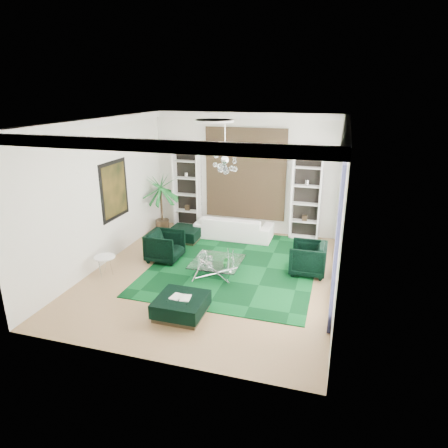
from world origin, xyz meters
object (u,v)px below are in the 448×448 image
(ottoman_side, at_px, (185,234))
(ottoman_front, at_px, (181,306))
(armchair_right, at_px, (308,258))
(sofa, at_px, (234,227))
(side_table, at_px, (106,266))
(palm, at_px, (161,196))
(armchair_left, at_px, (165,246))
(coffee_table, at_px, (217,269))

(ottoman_side, height_order, ottoman_front, same)
(armchair_right, relative_size, ottoman_front, 0.89)
(sofa, distance_m, ottoman_side, 1.54)
(sofa, distance_m, ottoman_front, 4.69)
(side_table, height_order, palm, palm)
(sofa, xyz_separation_m, ottoman_side, (-1.38, -0.67, -0.15))
(armchair_left, xyz_separation_m, coffee_table, (1.65, -0.55, -0.20))
(coffee_table, distance_m, side_table, 2.80)
(sofa, xyz_separation_m, palm, (-2.40, -0.11, 0.85))
(coffee_table, height_order, side_table, side_table)
(armchair_left, xyz_separation_m, armchair_right, (3.81, 0.28, 0.00))
(palm, bearing_deg, coffee_table, -44.33)
(armchair_left, height_order, side_table, armchair_left)
(ottoman_side, bearing_deg, palm, 151.44)
(coffee_table, xyz_separation_m, ottoman_front, (-0.17, -1.93, -0.01))
(coffee_table, xyz_separation_m, palm, (-2.71, 2.65, 0.99))
(palm, bearing_deg, armchair_left, -63.28)
(sofa, xyz_separation_m, armchair_left, (-1.35, -2.21, 0.06))
(armchair_right, height_order, coffee_table, armchair_right)
(ottoman_front, bearing_deg, armchair_left, 120.96)
(armchair_left, xyz_separation_m, ottoman_side, (-0.03, 1.54, -0.21))
(sofa, bearing_deg, side_table, 55.78)
(armchair_left, xyz_separation_m, ottoman_front, (1.49, -2.48, -0.21))
(armchair_left, height_order, armchair_right, same)
(ottoman_side, distance_m, palm, 1.54)
(coffee_table, relative_size, ottoman_side, 1.33)
(coffee_table, bearing_deg, ottoman_front, -94.93)
(armchair_right, xyz_separation_m, coffee_table, (-2.16, -0.82, -0.20))
(ottoman_side, relative_size, ottoman_front, 0.90)
(ottoman_front, xyz_separation_m, side_table, (-2.53, 1.18, 0.05))
(armchair_right, relative_size, coffee_table, 0.75)
(palm, bearing_deg, side_table, -89.70)
(armchair_left, height_order, coffee_table, armchair_left)
(ottoman_front, bearing_deg, ottoman_side, 110.67)
(ottoman_side, distance_m, side_table, 3.02)
(side_table, bearing_deg, ottoman_front, -25.04)
(ottoman_front, xyz_separation_m, palm, (-2.54, 4.58, 1.00))
(armchair_left, height_order, ottoman_front, armchair_left)
(ottoman_front, bearing_deg, side_table, 154.96)
(armchair_right, relative_size, palm, 0.37)
(armchair_right, distance_m, ottoman_side, 4.05)
(armchair_left, relative_size, ottoman_front, 0.89)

